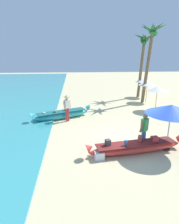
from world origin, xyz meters
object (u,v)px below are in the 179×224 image
Objects in this scene: cooler_box at (99,155)px; person_tourist_customer at (144,129)px; person_vendor_hatted at (67,106)px; patio_umbrella_large at (171,110)px; boat_cyan_midground at (62,115)px; palm_tree_tall_inland at (144,46)px; palm_tree_leaning_seaward at (151,40)px; boat_red_foreground at (136,147)px.

person_tourist_customer is at bearing 13.03° from cooler_box.
person_vendor_hatted is 6.49m from patio_umbrella_large.
cooler_box is (1.87, -5.44, -0.13)m from boat_cyan_midground.
palm_tree_leaning_seaward is at bearing -97.05° from palm_tree_tall_inland.
patio_umbrella_large is 5.61× the size of cooler_box.
cooler_box is (1.46, -4.89, -0.88)m from person_vendor_hatted.
boat_red_foreground is 2.62× the size of person_vendor_hatted.
person_tourist_customer is 0.27× the size of palm_tree_tall_inland.
palm_tree_leaning_seaward is 17.32× the size of cooler_box.
person_tourist_customer is 10.44m from palm_tree_leaning_seaward.
boat_cyan_midground is 5.75m from cooler_box.
palm_tree_leaning_seaward is at bearing 32.59° from person_vendor_hatted.
boat_cyan_midground is at bearing -141.12° from palm_tree_tall_inland.
palm_tree_tall_inland is at bearing 55.90° from cooler_box.
cooler_box is at bearing -121.27° from palm_tree_leaning_seaward.
palm_tree_tall_inland is (7.94, 6.40, 4.81)m from boat_cyan_midground.
person_vendor_hatted is at bearing -137.28° from palm_tree_tall_inland.
boat_red_foreground is 2.28m from patio_umbrella_large.
person_tourist_customer reaches higher than boat_cyan_midground.
palm_tree_leaning_seaward is (7.65, 4.08, 5.20)m from boat_cyan_midground.
boat_cyan_midground is 7.29m from patio_umbrella_large.
patio_umbrella_large is at bearing -103.96° from palm_tree_tall_inland.
person_vendor_hatted is 4.50× the size of cooler_box.
boat_red_foreground is 11.24m from palm_tree_leaning_seaward.
boat_cyan_midground is 0.60× the size of palm_tree_leaning_seaward.
boat_cyan_midground is at bearing 131.45° from person_tourist_customer.
palm_tree_leaning_seaward is (7.24, 4.63, 4.45)m from person_vendor_hatted.
palm_tree_tall_inland is at bearing 42.72° from person_vendor_hatted.
boat_red_foreground is at bearing -54.34° from person_vendor_hatted.
person_vendor_hatted is 9.68m from palm_tree_leaning_seaward.
boat_red_foreground is 1.14× the size of boat_cyan_midground.
patio_umbrella_large reaches higher than boat_cyan_midground.
person_vendor_hatted is (-3.20, 4.47, 0.78)m from boat_red_foreground.
cooler_box is at bearing -73.35° from person_vendor_hatted.
person_tourist_customer is at bearing -48.55° from boat_cyan_midground.
boat_cyan_midground reaches higher than cooler_box.
palm_tree_leaning_seaward is at bearing 51.77° from cooler_box.
palm_tree_leaning_seaward is (2.52, 8.99, 3.53)m from patio_umbrella_large.
palm_tree_tall_inland is 14.19m from cooler_box.
cooler_box is (-1.74, -0.42, -0.09)m from boat_red_foreground.
palm_tree_leaning_seaward reaches higher than boat_cyan_midground.
cooler_box is at bearing -70.98° from boat_cyan_midground.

